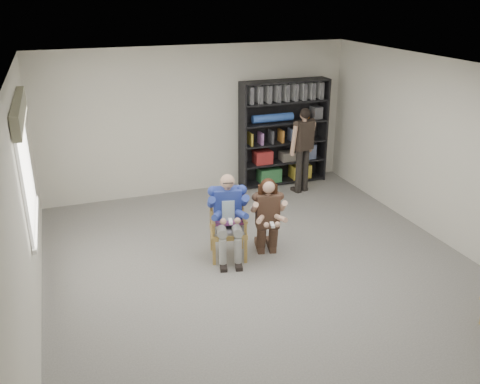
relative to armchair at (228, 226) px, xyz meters
name	(u,v)px	position (x,y,z in m)	size (l,w,h in m)	color
room_shell	(270,181)	(0.36, -0.68, 0.90)	(6.00, 7.00, 2.80)	silver
floor	(268,274)	(0.36, -0.68, -0.50)	(6.00, 7.00, 0.01)	slate
window_left	(27,166)	(-2.59, 0.32, 1.13)	(0.16, 2.00, 1.75)	white
armchair	(228,226)	(0.00, 0.00, 0.00)	(0.58, 0.56, 1.00)	olive
seated_man	(228,217)	(0.00, 0.00, 0.15)	(0.56, 0.78, 1.30)	navy
kneeling_woman	(268,218)	(0.58, -0.12, 0.10)	(0.50, 0.80, 1.19)	#39261A
bookshelf	(284,133)	(2.06, 2.60, 0.55)	(1.80, 0.38, 2.10)	black
standing_man	(303,151)	(2.20, 2.00, 0.34)	(0.52, 0.29, 1.67)	black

